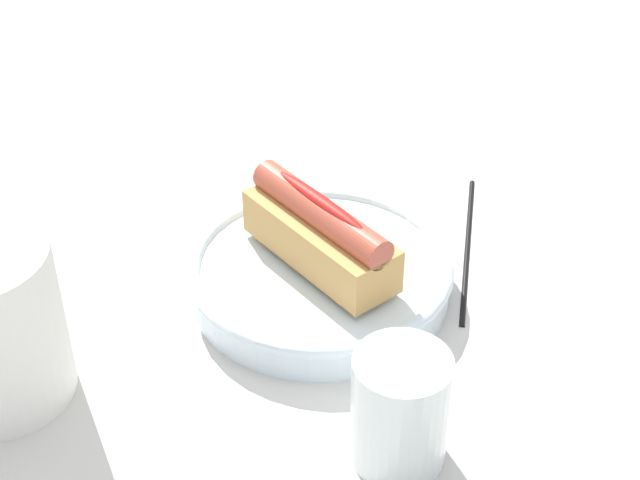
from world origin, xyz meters
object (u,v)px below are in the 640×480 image
at_px(serving_bowl, 320,274).
at_px(chopstick_near, 466,244).
at_px(water_glass, 400,412).
at_px(hotdog_front, 320,232).

relative_size(serving_bowl, chopstick_near, 1.02).
relative_size(water_glass, chopstick_near, 0.41).
bearing_deg(chopstick_near, serving_bowl, 125.59).
relative_size(serving_bowl, water_glass, 2.50).
relative_size(serving_bowl, hotdog_front, 1.43).
bearing_deg(hotdog_front, water_glass, 178.40).
distance_m(serving_bowl, hotdog_front, 0.04).
xyz_separation_m(serving_bowl, chopstick_near, (0.02, -0.15, -0.02)).
height_order(hotdog_front, chopstick_near, hotdog_front).
xyz_separation_m(hotdog_front, water_glass, (-0.19, 0.01, -0.02)).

